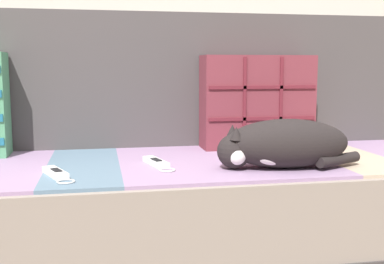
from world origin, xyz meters
name	(u,v)px	position (x,y,z in m)	size (l,w,h in m)	color
couch	(153,218)	(0.00, 0.16, 0.20)	(2.16, 0.78, 0.40)	#3D3838
sofa_backrest	(143,80)	(0.00, 0.48, 0.66)	(2.12, 0.14, 0.52)	#474242
throw_pillow_quilted	(257,102)	(0.42, 0.33, 0.58)	(0.43, 0.14, 0.35)	brown
sleeping_cat	(281,145)	(0.37, -0.05, 0.47)	(0.46, 0.20, 0.15)	black
game_remote_near	(157,163)	(0.00, 0.06, 0.41)	(0.09, 0.20, 0.02)	white
game_remote_far	(56,174)	(-0.30, -0.04, 0.41)	(0.11, 0.19, 0.02)	white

